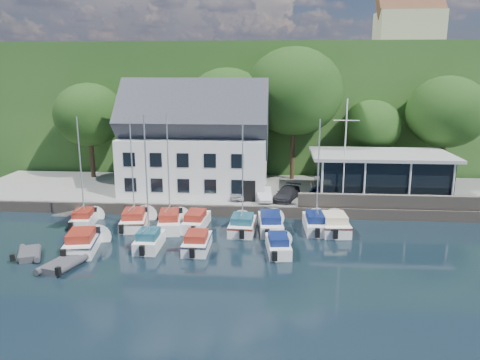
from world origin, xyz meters
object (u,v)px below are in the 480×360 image
Objects in this scene: car_white at (264,193)px; boat_r1_1 at (132,174)px; car_silver at (234,193)px; boat_r2_1 at (147,190)px; boat_r1_3 at (196,219)px; dinghy_0 at (29,252)px; boat_r1_7 at (334,222)px; club_pavilion at (380,174)px; car_blue at (318,194)px; boat_r2_2 at (197,240)px; boat_r1_5 at (270,221)px; boat_r1_2 at (168,173)px; boat_r1_4 at (243,178)px; boat_r2_0 at (83,240)px; dinghy_1 at (62,264)px; boat_r1_0 at (81,177)px; boat_r2_3 at (278,243)px; flagpole at (345,152)px; car_dgrey at (287,193)px; harbor_building at (196,147)px; boat_r1_6 at (318,176)px.

boat_r1_1 reaches higher than car_white.
boat_r2_1 is at bearing -135.94° from car_silver.
boat_r1_3 reaches higher than dinghy_0.
car_silver is 0.54× the size of boat_r1_7.
car_blue is (-6.07, -2.35, -1.46)m from club_pavilion.
car_blue is 14.42m from boat_r2_2.
boat_r1_5 is (-4.32, -6.00, -0.82)m from car_blue.
boat_r1_2 is 3.33× the size of dinghy_0.
boat_r1_4 is (3.91, -0.72, 3.74)m from boat_r1_3.
car_silver is 0.52× the size of boat_r2_0.
dinghy_0 is (-16.11, -12.60, -1.30)m from car_white.
club_pavilion is 1.41× the size of boat_r1_2.
dinghy_1 is at bearing -126.10° from boat_r1_3.
club_pavilion reaches higher than car_white.
boat_r1_2 reaches higher than boat_r2_0.
dinghy_0 is (-3.27, -1.50, -0.45)m from boat_r2_0.
boat_r2_2 is at bearing -123.62° from boat_r1_4.
car_blue is 0.42× the size of boat_r1_0.
boat_r2_1 is 10.19m from boat_r2_3.
club_pavilion is at bearing 33.92° from boat_r2_1.
boat_r1_5 is (11.38, -0.12, -3.73)m from boat_r1_1.
club_pavilion is 6.67m from car_blue.
boat_r1_2 is 1.72× the size of boat_r2_3.
boat_r1_7 is (13.47, 0.18, -3.90)m from boat_r1_2.
boat_r2_2 is at bearing -159.23° from boat_r1_7.
flagpole is 1.05× the size of boat_r1_1.
flagpole reaches higher than dinghy_0.
club_pavilion is 2.43× the size of boat_r2_3.
car_dgrey is at bearing 78.92° from boat_r2_3.
boat_r2_2 is (-5.29, -4.71, -0.06)m from boat_r1_5.
boat_r1_2 is (-18.71, -8.48, 1.63)m from club_pavilion.
dinghy_0 is (-17.44, -2.27, -0.35)m from boat_r2_3.
boat_r1_6 is at bearing -36.81° from harbor_building.
boat_r1_6 is (-0.57, -5.65, 2.97)m from car_blue.
boat_r1_4 is at bearing -109.97° from car_white.
boat_r1_7 is (-1.30, -4.94, -4.93)m from flagpole.
car_white is at bearing 90.80° from boat_r2_3.
boat_r1_4 is at bearing 13.53° from boat_r2_0.
club_pavilion is 20.60m from boat_r1_2.
boat_r1_1 is 16.95m from boat_r1_7.
boat_r1_6 is 13.56m from boat_r2_1.
boat_r1_4 reaches higher than boat_r2_0.
boat_r1_0 is (-26.17, -8.10, 1.08)m from club_pavilion.
boat_r1_1 reaches higher than boat_r1_0.
boat_r1_1 is 1.53× the size of boat_r1_7.
car_silver reaches higher than boat_r1_7.
boat_r1_3 is 9.27m from boat_r2_0.
dinghy_0 is at bearing -162.39° from boat_r1_5.
boat_r1_3 is at bearing 179.01° from boat_r1_6.
harbor_building is 3.81× the size of car_white.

